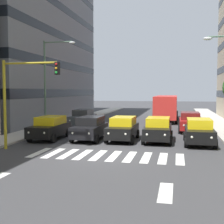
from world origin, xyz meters
TOP-DOWN VIEW (x-y plane):
  - ground_plane at (0.00, 0.00)m, footprint 180.00×180.00m
  - crosswalk_markings at (-0.00, 0.00)m, footprint 8.55×2.80m
  - lane_arrow_0 at (-3.51, 5.50)m, footprint 0.50×2.20m
  - car_0 at (-5.35, -4.91)m, footprint 2.02×4.44m
  - car_1 at (-2.54, -5.41)m, footprint 2.02×4.44m
  - car_2 at (0.00, -5.33)m, footprint 2.02×4.44m
  - car_3 at (2.42, -5.05)m, footprint 2.02×4.44m
  - car_4 at (5.45, -4.69)m, footprint 2.02×4.44m
  - car_row2_0 at (-4.99, -11.24)m, footprint 2.02×4.44m
  - car_row2_1 at (5.62, -13.21)m, footprint 2.02×4.44m
  - bus_behind_traffic at (-2.54, -21.15)m, footprint 2.78×10.50m
  - traffic_light_gantry at (5.59, -0.59)m, footprint 3.72×0.36m
  - street_lamp_right at (7.18, -8.62)m, footprint 2.93×0.28m

SIDE VIEW (x-z plane):
  - ground_plane at x=0.00m, z-range 0.00..0.00m
  - crosswalk_markings at x=0.00m, z-range 0.00..0.01m
  - lane_arrow_0 at x=-3.51m, z-range 0.00..0.01m
  - car_0 at x=-5.35m, z-range 0.03..1.75m
  - car_1 at x=-2.54m, z-range 0.03..1.75m
  - car_2 at x=0.00m, z-range 0.03..1.75m
  - car_3 at x=2.42m, z-range 0.03..1.75m
  - car_4 at x=5.45m, z-range 0.03..1.75m
  - car_row2_0 at x=-4.99m, z-range 0.03..1.75m
  - car_row2_1 at x=5.62m, z-range 0.03..1.75m
  - bus_behind_traffic at x=-2.54m, z-range 0.36..3.36m
  - traffic_light_gantry at x=5.59m, z-range 0.90..6.40m
  - street_lamp_right at x=7.18m, z-range 0.97..8.83m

